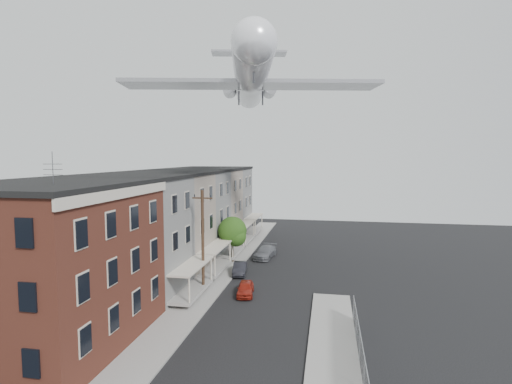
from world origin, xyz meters
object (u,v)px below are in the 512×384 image
airplane (251,78)px  street_tree (233,232)px  utility_pole (203,240)px  car_mid (240,268)px  car_far (265,252)px  car_near (245,288)px

airplane → street_tree: bearing=138.7°
utility_pole → car_mid: 7.31m
car_mid → utility_pole: bearing=-117.0°
utility_pole → car_mid: bearing=70.8°
utility_pole → car_far: (3.50, 12.66, -4.00)m
airplane → car_far: bearing=81.1°
car_mid → car_far: size_ratio=0.78×
street_tree → car_far: street_tree is taller
utility_pole → street_tree: utility_pole is taller
car_mid → car_far: 7.09m
street_tree → airplane: (2.42, -2.12, 16.41)m
car_mid → airplane: airplane is taller
car_far → street_tree: bearing=-131.9°
car_near → airplane: (-1.06, 7.92, 19.28)m
car_near → car_mid: (-1.80, 5.85, 0.03)m
car_near → airplane: 20.87m
street_tree → car_far: bearing=40.8°
car_near → car_far: bearing=83.7°
car_far → airplane: (-0.76, -4.86, 19.18)m
car_mid → car_near: bearing=-80.7°
utility_pole → airplane: 17.29m
street_tree → utility_pole: bearing=-91.9°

